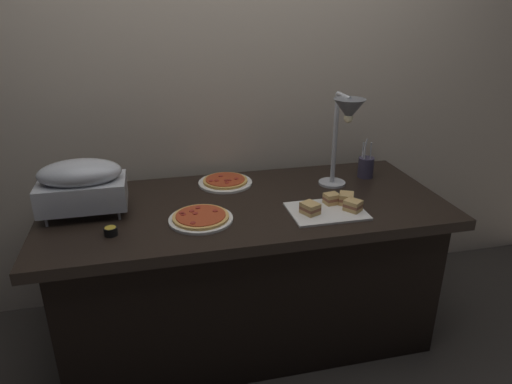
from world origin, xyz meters
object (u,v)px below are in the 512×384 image
sauce_cup_near (111,231)px  pizza_plate_center (225,182)px  heat_lamp (346,119)px  sandwich_platter (331,207)px  chafing_dish (81,184)px  pizza_plate_front (201,218)px  utensil_holder (366,167)px

sauce_cup_near → pizza_plate_center: bearing=39.4°
heat_lamp → sauce_cup_near: heat_lamp is taller
sandwich_platter → sauce_cup_near: sandwich_platter is taller
heat_lamp → pizza_plate_center: bearing=156.0°
pizza_plate_center → sandwich_platter: size_ratio=0.83×
chafing_dish → sauce_cup_near: bearing=-62.4°
pizza_plate_front → utensil_holder: bearing=19.5°
heat_lamp → sandwich_platter: size_ratio=1.43×
chafing_dish → sandwich_platter: chafing_dish is taller
sandwich_platter → utensil_holder: 0.51m
utensil_holder → pizza_plate_front: bearing=-160.5°
pizza_plate_front → sandwich_platter: bearing=-3.5°
pizza_plate_front → sauce_cup_near: sauce_cup_near is taller
pizza_plate_front → pizza_plate_center: same height
sauce_cup_near → utensil_holder: size_ratio=0.26×
pizza_plate_center → sauce_cup_near: (-0.56, -0.46, 0.01)m
chafing_dish → sandwich_platter: bearing=-11.4°
sauce_cup_near → sandwich_platter: bearing=0.8°
heat_lamp → sandwich_platter: (-0.13, -0.20, -0.35)m
chafing_dish → pizza_plate_front: 0.55m
heat_lamp → pizza_plate_front: 0.83m
heat_lamp → utensil_holder: 0.42m
chafing_dish → utensil_holder: chafing_dish is taller
chafing_dish → heat_lamp: heat_lamp is taller
utensil_holder → pizza_plate_center: bearing=174.6°
pizza_plate_front → pizza_plate_center: (0.18, 0.41, -0.00)m
heat_lamp → sauce_cup_near: (-1.10, -0.21, -0.36)m
pizza_plate_center → sandwich_platter: bearing=-46.8°
pizza_plate_front → utensil_holder: size_ratio=1.32×
chafing_dish → pizza_plate_front: (0.50, -0.18, -0.13)m
sauce_cup_near → utensil_holder: bearing=16.2°
sauce_cup_near → utensil_holder: utensil_holder is taller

